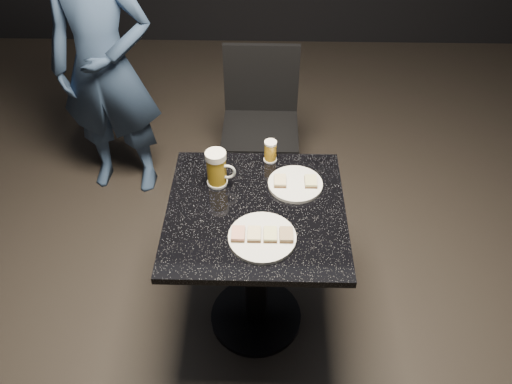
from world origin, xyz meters
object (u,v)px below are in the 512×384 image
Objects in this scene: beer_mug at (217,168)px; patron at (104,67)px; table at (256,249)px; plate_large at (262,237)px; plate_small at (295,184)px; beer_tumbler at (270,151)px; chair at (261,117)px.

patron is at bearing 127.91° from beer_mug.
table is 4.75× the size of beer_mug.
plate_large is 0.32m from plate_small.
chair reaches higher than beer_tumbler.
beer_mug is 0.18× the size of chair.
patron is at bearing 126.38° from plate_large.
plate_large is at bearing -88.85° from chair.
beer_tumbler reaches higher than plate_small.
plate_large is 0.36m from beer_mug.
patron reaches higher than plate_small.
plate_small is 0.20m from beer_tumbler.
plate_small is 0.30× the size of table.
table is 0.42m from beer_tumbler.
chair is at bearing 94.21° from beer_tumbler.
plate_large is 0.33× the size of table.
patron reaches higher than chair.
plate_large reaches higher than table.
beer_tumbler is 0.76m from chair.
plate_small is at bearing -57.87° from beer_tumbler.
beer_mug reaches higher than plate_small.
plate_large is at bearing -80.28° from table.
plate_small is at bearing -37.22° from patron.
patron is at bearing 179.10° from chair.
patron reaches higher than beer_mug.
plate_small is 0.25× the size of chair.
plate_small is 1.33m from patron.
plate_large and plate_small have the same top height.
chair is (0.16, 0.86, -0.33)m from beer_mug.
plate_large is 1.12× the size of plate_small.
chair reaches higher than plate_small.
patron reaches higher than plate_large.
patron reaches higher than table.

